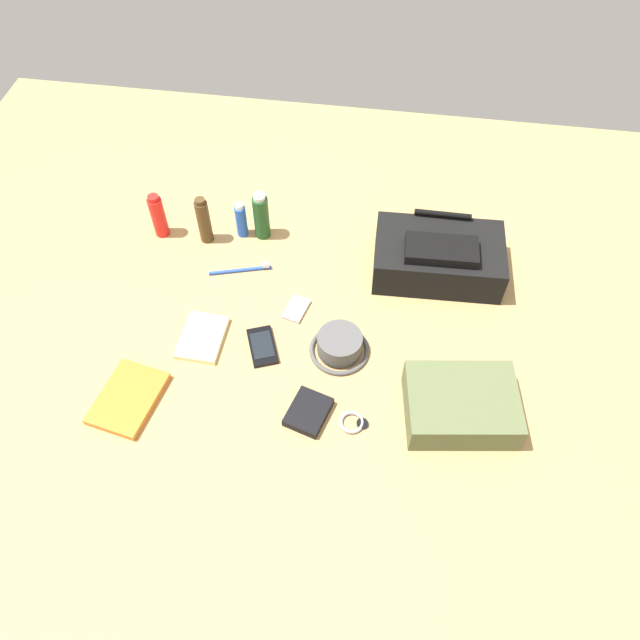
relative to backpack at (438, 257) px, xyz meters
name	(u,v)px	position (x,y,z in m)	size (l,w,h in m)	color
ground_plane	(320,331)	(-0.30, -0.25, -0.07)	(2.64, 2.02, 0.02)	tan
backpack	(438,257)	(0.00, 0.00, 0.00)	(0.37, 0.23, 0.14)	black
toiletry_pouch	(461,404)	(0.07, -0.45, -0.02)	(0.29, 0.28, 0.09)	#56603D
bucket_hat	(340,345)	(-0.24, -0.32, -0.03)	(0.16, 0.16, 0.06)	#4F4F4F
sunscreen_spray	(158,216)	(-0.83, 0.03, 0.01)	(0.04, 0.04, 0.15)	red
cologne_bottle	(204,221)	(-0.69, 0.03, 0.02)	(0.04, 0.04, 0.16)	#473319
deodorant_spray	(241,220)	(-0.58, 0.07, 0.00)	(0.03, 0.03, 0.12)	blue
shampoo_bottle	(261,216)	(-0.52, 0.07, 0.02)	(0.05, 0.05, 0.16)	#19471E
paperback_novel	(128,399)	(-0.74, -0.54, -0.05)	(0.17, 0.21, 0.02)	orange
cell_phone	(262,346)	(-0.44, -0.34, -0.05)	(0.11, 0.14, 0.01)	black
media_player	(296,309)	(-0.37, -0.20, -0.06)	(0.07, 0.09, 0.01)	#B7B7BC
wristwatch	(353,422)	(-0.18, -0.52, -0.05)	(0.07, 0.06, 0.01)	#99999E
toothbrush	(244,269)	(-0.55, -0.08, -0.05)	(0.18, 0.06, 0.02)	blue
wallet	(308,412)	(-0.29, -0.51, -0.05)	(0.09, 0.11, 0.02)	black
notepad	(202,338)	(-0.61, -0.33, -0.05)	(0.11, 0.15, 0.02)	beige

